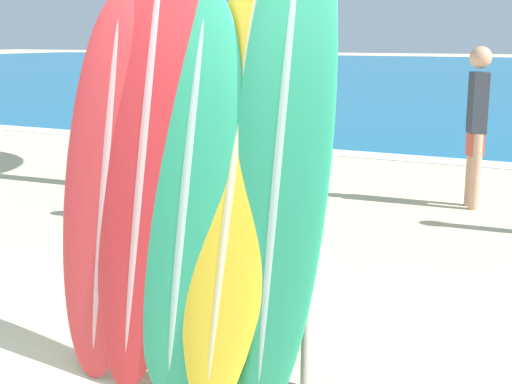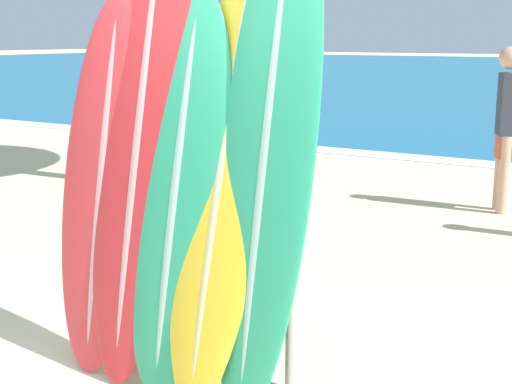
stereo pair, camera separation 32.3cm
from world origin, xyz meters
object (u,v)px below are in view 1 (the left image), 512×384
at_px(surfboard_slot_0, 107,186).
at_px(surfboard_slot_1, 147,143).
at_px(surfboard_slot_3, 235,182).
at_px(surfboard_slot_4, 281,156).
at_px(person_far_left, 173,142).
at_px(person_mid_beach, 477,121).
at_px(surfboard_slot_2, 189,195).
at_px(surfboard_rack, 189,301).

relative_size(surfboard_slot_0, surfboard_slot_1, 0.81).
bearing_deg(surfboard_slot_3, surfboard_slot_4, 3.76).
bearing_deg(surfboard_slot_4, person_far_left, 131.58).
bearing_deg(surfboard_slot_4, surfboard_slot_1, 179.67).
xyz_separation_m(surfboard_slot_3, person_mid_beach, (0.35, 4.86, -0.18)).
distance_m(surfboard_slot_1, surfboard_slot_2, 0.38).
relative_size(surfboard_slot_3, surfboard_slot_4, 0.89).
height_order(surfboard_slot_3, person_mid_beach, surfboard_slot_3).
xyz_separation_m(surfboard_slot_2, surfboard_slot_4, (0.50, 0.05, 0.23)).
bearing_deg(surfboard_slot_4, surfboard_slot_3, -176.24).
relative_size(surfboard_rack, surfboard_slot_4, 0.54).
height_order(surfboard_slot_2, person_mid_beach, surfboard_slot_2).
bearing_deg(surfboard_slot_0, surfboard_slot_3, 2.01).
height_order(surfboard_slot_3, person_far_left, surfboard_slot_3).
relative_size(surfboard_slot_2, surfboard_slot_4, 0.82).
bearing_deg(surfboard_slot_4, surfboard_rack, -174.36).
distance_m(surfboard_rack, person_mid_beach, 4.96).
height_order(surfboard_rack, surfboard_slot_1, surfboard_slot_1).
xyz_separation_m(surfboard_slot_2, person_mid_beach, (0.60, 4.90, -0.10)).
bearing_deg(surfboard_slot_0, surfboard_rack, -0.79).
distance_m(surfboard_rack, person_far_left, 3.33).
bearing_deg(person_mid_beach, surfboard_slot_2, 148.23).
distance_m(surfboard_rack, surfboard_slot_0, 0.77).
height_order(surfboard_rack, person_far_left, person_far_left).
xyz_separation_m(surfboard_slot_4, person_far_left, (-2.38, 2.68, -0.43)).
relative_size(person_mid_beach, person_far_left, 1.12).
distance_m(surfboard_slot_1, surfboard_slot_4, 0.78).
bearing_deg(surfboard_slot_1, surfboard_slot_4, -0.33).
bearing_deg(person_mid_beach, person_far_left, 106.33).
distance_m(surfboard_rack, surfboard_slot_3, 0.71).
distance_m(surfboard_slot_3, person_mid_beach, 4.88).
height_order(surfboard_rack, surfboard_slot_2, surfboard_slot_2).
xyz_separation_m(surfboard_slot_0, surfboard_slot_3, (0.78, 0.03, 0.09)).
bearing_deg(surfboard_slot_3, surfboard_rack, -172.61).
distance_m(surfboard_slot_3, person_far_left, 3.45).
xyz_separation_m(surfboard_slot_1, person_far_left, (-1.60, 2.68, -0.44)).
relative_size(surfboard_slot_4, person_mid_beach, 1.47).
relative_size(surfboard_slot_1, person_mid_beach, 1.48).
bearing_deg(person_far_left, surfboard_slot_3, -101.94).
height_order(surfboard_slot_3, surfboard_slot_4, surfboard_slot_4).
xyz_separation_m(surfboard_rack, surfboard_slot_0, (-0.51, 0.01, 0.57)).
xyz_separation_m(surfboard_rack, surfboard_slot_1, (-0.27, 0.06, 0.82)).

